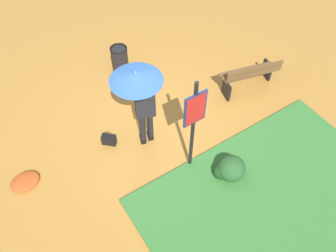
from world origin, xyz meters
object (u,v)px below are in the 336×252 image
Objects in this scene: info_sign_post at (194,119)px; handbag at (109,140)px; park_bench at (250,75)px; trash_bin at (120,62)px; person_with_umbrella at (140,90)px.

info_sign_post reaches higher than handbag.
trash_bin is (2.36, -2.06, 0.02)m from park_bench.
park_bench is at bearing -178.44° from person_with_umbrella.
park_bench reaches higher than handbag.
info_sign_post is at bearing 23.76° from park_bench.
park_bench is at bearing 138.89° from trash_bin.
person_with_umbrella is 0.89× the size of info_sign_post.
person_with_umbrella reaches higher than handbag.
person_with_umbrella reaches higher than park_bench.
person_with_umbrella is at bearing -63.94° from info_sign_post.
info_sign_post is at bearing 116.06° from person_with_umbrella.
info_sign_post is at bearing 88.20° from trash_bin.
handbag is at bearing -29.40° from person_with_umbrella.
person_with_umbrella is 1.61m from handbag.
person_with_umbrella is at bearing 150.60° from handbag.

